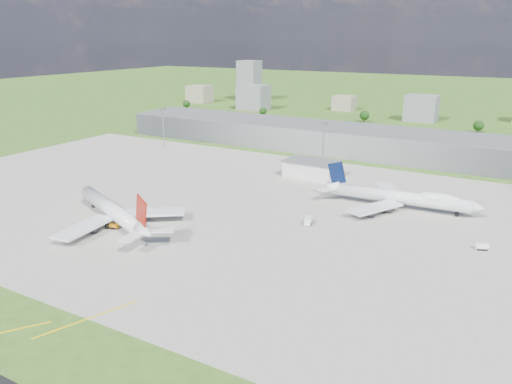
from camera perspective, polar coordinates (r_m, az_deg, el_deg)
The scene contains 20 objects.
ground at distance 309.98m, azimuth 8.33°, elevation 4.18°, with size 1400.00×1400.00×0.00m, color #34571B.
apron at distance 210.11m, azimuth -0.27°, elevation -2.04°, with size 360.00×190.00×0.08m, color gray.
terminal at distance 322.13m, azimuth 9.38°, elevation 5.99°, with size 300.00×42.00×15.00m, color gray.
ops_building at distance 260.39m, azimuth 6.34°, elevation 2.62°, with size 26.00×16.00×8.00m, color silver.
mast_west at distance 327.46m, azimuth -10.55°, elevation 7.93°, with size 3.50×2.00×25.90m.
mast_center at distance 270.84m, azimuth 7.72°, elevation 6.12°, with size 3.50×2.00×25.90m.
airliner_red_twin at distance 200.44m, azimuth -15.92°, elevation -2.21°, with size 64.30×48.48×18.66m.
airliner_blue_quad at distance 219.00m, azimuth 16.34°, elevation -0.62°, with size 66.81×52.35×17.44m.
tug_yellow at distance 197.17m, azimuth -15.93°, elevation -3.80°, with size 3.89×2.75×1.76m.
van_white_near at distance 194.49m, azimuth 5.99°, elevation -3.33°, with size 3.86×6.17×2.87m.
van_white_far at distance 187.86m, azimuth 24.41°, elevation -5.74°, with size 4.58×3.30×2.20m.
bldg_far_w at distance 562.06m, azimuth -6.47°, elevation 11.07°, with size 24.00×20.00×18.00m, color gray.
bldg_w at distance 501.65m, azimuth -0.29°, elevation 10.77°, with size 28.00×22.00×24.00m, color slate.
bldg_cw at distance 504.93m, azimuth 10.05°, elevation 9.98°, with size 20.00×18.00×14.00m, color gray.
bldg_c at distance 454.35m, azimuth 18.37°, elevation 9.08°, with size 26.00×20.00×22.00m, color slate.
bldg_tall_w at distance 572.28m, azimuth -0.78°, elevation 12.60°, with size 22.00×20.00×44.00m, color slate.
tree_far_w at distance 510.85m, azimuth -7.94°, elevation 9.96°, with size 7.20×7.20×8.80m.
tree_w at distance 457.72m, azimuth 0.79°, elevation 9.23°, with size 6.75×6.75×8.25m.
tree_c at distance 436.11m, azimuth 12.29°, elevation 8.56°, with size 8.10×8.10×9.90m.
tree_e at distance 413.55m, azimuth 24.08°, elevation 6.94°, with size 7.65×7.65×9.35m.
Camera 1 is at (108.98, -131.63, 69.99)m, focal length 35.00 mm.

